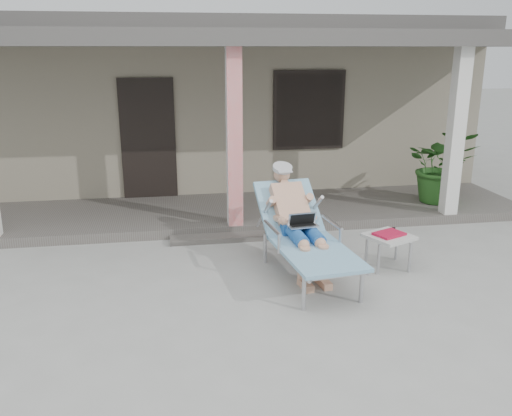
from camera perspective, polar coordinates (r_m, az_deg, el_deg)
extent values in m
plane|color=#9E9E99|center=(6.39, 0.28, -8.88)|extent=(60.00, 60.00, 0.00)
cube|color=gray|center=(12.29, -4.88, 10.65)|extent=(10.00, 5.00, 3.00)
cube|color=#474442|center=(12.24, -5.08, 18.36)|extent=(10.40, 5.40, 0.30)
cube|color=black|center=(9.79, -11.27, 7.14)|extent=(0.95, 0.06, 2.10)
cube|color=black|center=(10.06, 5.58, 10.20)|extent=(1.20, 0.06, 1.30)
cube|color=black|center=(10.05, 5.59, 10.20)|extent=(1.32, 0.05, 1.42)
cube|color=#605B56|center=(9.14, -2.87, -0.47)|extent=(10.00, 2.00, 0.15)
cube|color=red|center=(8.00, -2.30, 7.26)|extent=(0.22, 0.22, 2.61)
cube|color=silver|center=(9.12, 20.28, 7.39)|extent=(0.22, 0.22, 2.61)
cube|color=#474442|center=(8.75, -3.15, 17.40)|extent=(10.00, 2.30, 0.24)
cube|color=#605B56|center=(8.07, -1.92, -3.07)|extent=(2.00, 0.30, 0.07)
cylinder|color=#B7B7BC|center=(5.92, 5.06, -8.93)|extent=(0.05, 0.05, 0.40)
cylinder|color=#B7B7BC|center=(6.18, 11.05, -8.04)|extent=(0.05, 0.05, 0.40)
cylinder|color=#B7B7BC|center=(7.16, 0.97, -4.25)|extent=(0.05, 0.05, 0.40)
cylinder|color=#B7B7BC|center=(7.38, 6.06, -3.70)|extent=(0.05, 0.05, 0.40)
cube|color=#B7B7BC|center=(6.39, 6.33, -4.87)|extent=(0.83, 1.40, 0.03)
cube|color=#80A1C6|center=(6.38, 6.34, -4.65)|extent=(0.94, 1.45, 0.04)
cube|color=#B7B7BC|center=(7.16, 3.47, -0.27)|extent=(0.75, 0.71, 0.54)
cube|color=#80A1C6|center=(7.15, 3.47, 0.02)|extent=(0.86, 0.80, 0.61)
cylinder|color=#B5B5B8|center=(7.32, 2.72, 4.30)|extent=(0.30, 0.30, 0.14)
cube|color=silver|center=(6.73, 4.87, -1.79)|extent=(0.39, 0.30, 0.26)
cube|color=#BBBCB6|center=(7.15, 13.82, -2.94)|extent=(0.69, 0.69, 0.04)
cylinder|color=#B7B7BC|center=(6.97, 12.78, -5.30)|extent=(0.04, 0.04, 0.40)
cylinder|color=#B7B7BC|center=(7.13, 15.90, -5.03)|extent=(0.04, 0.04, 0.40)
cylinder|color=#B7B7BC|center=(7.33, 11.57, -4.13)|extent=(0.04, 0.04, 0.40)
cylinder|color=#B7B7BC|center=(7.49, 14.57, -3.89)|extent=(0.04, 0.04, 0.40)
cube|color=#B01233|center=(7.14, 13.84, -2.66)|extent=(0.44, 0.40, 0.03)
cube|color=black|center=(7.26, 13.43, -2.36)|extent=(0.34, 0.17, 0.04)
imported|color=#26591E|center=(9.87, 18.95, 4.22)|extent=(1.43, 1.33, 1.28)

